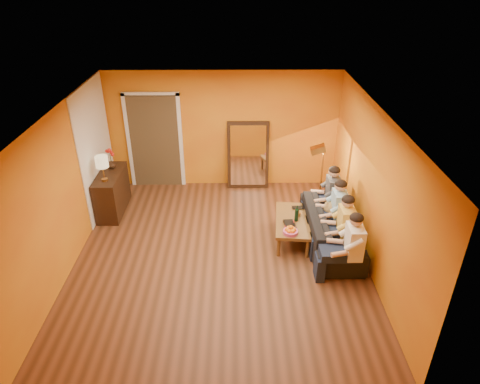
{
  "coord_description": "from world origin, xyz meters",
  "views": [
    {
      "loc": [
        0.29,
        -6.06,
        4.62
      ],
      "look_at": [
        0.35,
        0.5,
        1.0
      ],
      "focal_mm": 32.0,
      "sensor_mm": 36.0,
      "label": 1
    }
  ],
  "objects_px": {
    "mirror_frame": "(248,155)",
    "person_far_left": "(353,247)",
    "table_lamp": "(103,169)",
    "person_mid_left": "(346,227)",
    "tumbler": "(299,214)",
    "laptop": "(300,209)",
    "dog": "(332,222)",
    "person_far_right": "(333,196)",
    "wine_bottle": "(297,214)",
    "coffee_table": "(292,229)",
    "person_mid_right": "(339,210)",
    "sideboard": "(112,192)",
    "sofa": "(331,227)",
    "vase": "(112,164)",
    "floor_lamp": "(321,180)"
  },
  "relations": [
    {
      "from": "sofa",
      "to": "tumbler",
      "type": "relative_size",
      "value": 23.72
    },
    {
      "from": "person_far_right",
      "to": "dog",
      "type": "bearing_deg",
      "value": -99.29
    },
    {
      "from": "mirror_frame",
      "to": "person_far_left",
      "type": "height_order",
      "value": "mirror_frame"
    },
    {
      "from": "dog",
      "to": "person_far_right",
      "type": "bearing_deg",
      "value": 62.49
    },
    {
      "from": "sideboard",
      "to": "person_mid_right",
      "type": "distance_m",
      "value": 4.5
    },
    {
      "from": "table_lamp",
      "to": "sofa",
      "type": "distance_m",
      "value": 4.4
    },
    {
      "from": "tumbler",
      "to": "coffee_table",
      "type": "bearing_deg",
      "value": -135.0
    },
    {
      "from": "sofa",
      "to": "person_mid_left",
      "type": "xyz_separation_m",
      "value": [
        0.13,
        -0.45,
        0.3
      ]
    },
    {
      "from": "wine_bottle",
      "to": "mirror_frame",
      "type": "bearing_deg",
      "value": 110.66
    },
    {
      "from": "wine_bottle",
      "to": "laptop",
      "type": "height_order",
      "value": "wine_bottle"
    },
    {
      "from": "laptop",
      "to": "dog",
      "type": "bearing_deg",
      "value": -36.59
    },
    {
      "from": "person_mid_left",
      "to": "person_far_right",
      "type": "xyz_separation_m",
      "value": [
        0.0,
        1.1,
        0.0
      ]
    },
    {
      "from": "mirror_frame",
      "to": "laptop",
      "type": "xyz_separation_m",
      "value": [
        0.95,
        -1.77,
        -0.33
      ]
    },
    {
      "from": "person_far_left",
      "to": "table_lamp",
      "type": "bearing_deg",
      "value": 157.06
    },
    {
      "from": "mirror_frame",
      "to": "sofa",
      "type": "distance_m",
      "value": 2.7
    },
    {
      "from": "person_far_left",
      "to": "vase",
      "type": "relative_size",
      "value": 7.25
    },
    {
      "from": "person_mid_right",
      "to": "laptop",
      "type": "distance_m",
      "value": 0.75
    },
    {
      "from": "mirror_frame",
      "to": "person_far_left",
      "type": "relative_size",
      "value": 1.25
    },
    {
      "from": "sofa",
      "to": "person_far_left",
      "type": "xyz_separation_m",
      "value": [
        0.13,
        -1.0,
        0.3
      ]
    },
    {
      "from": "table_lamp",
      "to": "person_far_left",
      "type": "height_order",
      "value": "table_lamp"
    },
    {
      "from": "sideboard",
      "to": "sofa",
      "type": "relative_size",
      "value": 0.55
    },
    {
      "from": "person_far_right",
      "to": "tumbler",
      "type": "distance_m",
      "value": 0.82
    },
    {
      "from": "vase",
      "to": "person_far_left",
      "type": "bearing_deg",
      "value": -28.78
    },
    {
      "from": "sideboard",
      "to": "tumbler",
      "type": "height_order",
      "value": "sideboard"
    },
    {
      "from": "laptop",
      "to": "table_lamp",
      "type": "bearing_deg",
      "value": 171.97
    },
    {
      "from": "dog",
      "to": "wine_bottle",
      "type": "distance_m",
      "value": 0.7
    },
    {
      "from": "sofa",
      "to": "person_far_right",
      "type": "height_order",
      "value": "person_far_right"
    },
    {
      "from": "dog",
      "to": "person_mid_right",
      "type": "bearing_deg",
      "value": -11.09
    },
    {
      "from": "sideboard",
      "to": "tumbler",
      "type": "bearing_deg",
      "value": -14.04
    },
    {
      "from": "sofa",
      "to": "laptop",
      "type": "distance_m",
      "value": 0.69
    },
    {
      "from": "coffee_table",
      "to": "tumbler",
      "type": "relative_size",
      "value": 13.49
    },
    {
      "from": "person_mid_left",
      "to": "vase",
      "type": "height_order",
      "value": "person_mid_left"
    },
    {
      "from": "table_lamp",
      "to": "vase",
      "type": "distance_m",
      "value": 0.58
    },
    {
      "from": "wine_bottle",
      "to": "vase",
      "type": "height_order",
      "value": "vase"
    },
    {
      "from": "mirror_frame",
      "to": "person_far_right",
      "type": "xyz_separation_m",
      "value": [
        1.58,
        -1.58,
        -0.15
      ]
    },
    {
      "from": "laptop",
      "to": "vase",
      "type": "height_order",
      "value": "vase"
    },
    {
      "from": "sideboard",
      "to": "floor_lamp",
      "type": "distance_m",
      "value": 4.23
    },
    {
      "from": "coffee_table",
      "to": "wine_bottle",
      "type": "distance_m",
      "value": 0.37
    },
    {
      "from": "table_lamp",
      "to": "coffee_table",
      "type": "height_order",
      "value": "table_lamp"
    },
    {
      "from": "person_far_left",
      "to": "wine_bottle",
      "type": "bearing_deg",
      "value": 125.71
    },
    {
      "from": "coffee_table",
      "to": "dog",
      "type": "bearing_deg",
      "value": 3.63
    },
    {
      "from": "sofa",
      "to": "person_mid_left",
      "type": "bearing_deg",
      "value": -163.89
    },
    {
      "from": "person_far_left",
      "to": "person_mid_left",
      "type": "distance_m",
      "value": 0.55
    },
    {
      "from": "person_mid_right",
      "to": "table_lamp",
      "type": "bearing_deg",
      "value": 170.26
    },
    {
      "from": "sofa",
      "to": "coffee_table",
      "type": "xyz_separation_m",
      "value": [
        -0.68,
        0.11,
        -0.1
      ]
    },
    {
      "from": "dog",
      "to": "person_far_right",
      "type": "distance_m",
      "value": 0.62
    },
    {
      "from": "sideboard",
      "to": "table_lamp",
      "type": "xyz_separation_m",
      "value": [
        0.0,
        -0.3,
        0.68
      ]
    },
    {
      "from": "person_mid_left",
      "to": "tumbler",
      "type": "distance_m",
      "value": 0.98
    },
    {
      "from": "person_mid_right",
      "to": "wine_bottle",
      "type": "relative_size",
      "value": 3.94
    },
    {
      "from": "tumbler",
      "to": "person_mid_left",
      "type": "bearing_deg",
      "value": -44.5
    }
  ]
}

